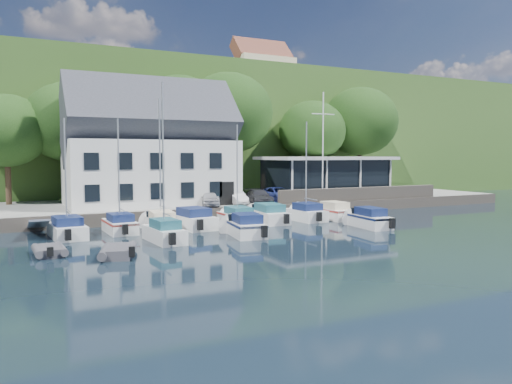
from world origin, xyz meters
TOP-DOWN VIEW (x-y plane):
  - ground at (0.00, 0.00)m, footprint 180.00×180.00m
  - quay at (0.00, 17.50)m, footprint 60.00×13.00m
  - quay_face at (0.00, 11.00)m, footprint 60.00×0.30m
  - hillside at (0.00, 62.00)m, footprint 160.00×75.00m
  - field_patch at (8.00, 70.00)m, footprint 50.00×30.00m
  - farmhouse at (22.00, 52.00)m, footprint 10.40×7.00m
  - harbor_building at (-7.00, 16.50)m, footprint 14.40×8.20m
  - club_pavilion at (11.00, 16.00)m, footprint 13.20×7.20m
  - seawall at (12.00, 11.40)m, footprint 18.00×0.50m
  - gangway at (-16.50, 9.00)m, footprint 1.20×6.00m
  - car_silver at (-3.05, 12.54)m, footprint 2.37×3.87m
  - car_white at (-0.35, 12.95)m, footprint 1.56×3.49m
  - car_dgrey at (1.61, 12.58)m, footprint 2.46×4.51m
  - car_blue at (4.18, 13.79)m, footprint 1.88×4.18m
  - flagpole at (7.87, 11.93)m, footprint 2.40×0.20m
  - tree_0 at (-18.16, 21.37)m, footprint 6.94×6.94m
  - tree_1 at (-13.13, 21.87)m, footprint 7.92×7.92m
  - tree_2 at (-2.45, 22.35)m, footprint 9.00×9.00m
  - tree_3 at (2.90, 22.32)m, footprint 9.48×9.48m
  - tree_4 at (13.06, 21.86)m, footprint 7.65×7.65m
  - tree_5 at (20.26, 22.36)m, footprint 9.11×9.11m
  - boat_r1_0 at (-14.87, 7.11)m, footprint 2.51×6.18m
  - boat_r1_1 at (-11.45, 7.63)m, footprint 2.05×5.42m
  - boat_r1_2 at (-8.70, 7.30)m, footprint 2.50×6.56m
  - boat_r1_3 at (-6.33, 7.39)m, footprint 2.96×6.37m
  - boat_r1_4 at (-2.56, 7.94)m, footprint 2.02×5.92m
  - boat_r1_5 at (-0.00, 7.78)m, footprint 2.61×6.87m
  - boat_r1_6 at (3.23, 7.37)m, footprint 2.32×5.35m
  - boat_r1_7 at (5.67, 7.10)m, footprint 2.03×5.62m
  - boat_r2_1 at (-9.75, 2.79)m, footprint 2.08×5.82m
  - boat_r2_2 at (-4.37, 2.58)m, footprint 2.78×5.67m
  - boat_r2_4 at (5.32, 2.19)m, footprint 2.35×6.19m
  - dinghy_0 at (-16.30, 1.54)m, footprint 1.75×2.81m
  - dinghy_1 at (-13.10, -0.42)m, footprint 2.65×3.50m

SIDE VIEW (x-z plane):
  - ground at x=0.00m, z-range 0.00..0.00m
  - gangway at x=-16.50m, z-range -0.70..0.70m
  - dinghy_0 at x=-16.30m, z-range 0.00..0.64m
  - dinghy_1 at x=-13.10m, z-range 0.00..0.72m
  - quay at x=0.00m, z-range 0.00..1.00m
  - quay_face at x=0.00m, z-range 0.00..1.00m
  - boat_r1_7 at x=5.67m, z-range 0.00..1.47m
  - boat_r2_4 at x=5.32m, z-range 0.00..1.48m
  - boat_r2_2 at x=-4.37m, z-range 0.00..1.49m
  - boat_r1_5 at x=0.00m, z-range 0.00..1.50m
  - boat_r1_3 at x=-6.33m, z-range 0.00..1.52m
  - car_white at x=-0.35m, z-range 1.00..2.11m
  - seawall at x=12.00m, z-range 1.00..2.20m
  - car_silver at x=-3.05m, z-range 1.00..2.23m
  - car_dgrey at x=1.61m, z-range 1.00..2.24m
  - car_blue at x=4.18m, z-range 1.00..2.40m
  - club_pavilion at x=11.00m, z-range 1.00..5.10m
  - boat_r1_1 at x=-11.45m, z-range 0.00..8.26m
  - boat_r1_4 at x=-2.56m, z-range 0.00..8.27m
  - boat_r1_0 at x=-14.87m, z-range 0.00..8.50m
  - boat_r1_2 at x=-8.70m, z-range 0.00..8.52m
  - boat_r2_1 at x=-9.75m, z-range 0.00..8.69m
  - boat_r1_6 at x=3.23m, z-range 0.00..8.87m
  - harbor_building at x=-7.00m, z-range 1.00..9.70m
  - tree_0 at x=-18.16m, z-range 1.00..10.48m
  - flagpole at x=7.87m, z-range 1.00..11.02m
  - tree_4 at x=13.06m, z-range 1.00..11.46m
  - tree_1 at x=-13.13m, z-range 1.00..11.82m
  - tree_2 at x=-2.45m, z-range 1.00..13.29m
  - tree_5 at x=20.26m, z-range 1.00..13.46m
  - tree_3 at x=2.90m, z-range 1.00..13.95m
  - hillside at x=0.00m, z-range 0.00..16.00m
  - field_patch at x=8.00m, z-range 16.00..16.30m
  - farmhouse at x=22.00m, z-range 16.00..24.20m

